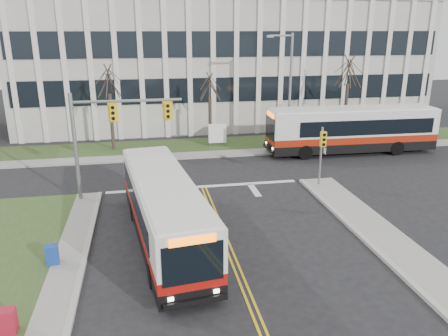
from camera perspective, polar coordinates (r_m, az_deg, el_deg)
ground at (r=20.14m, az=0.57°, el=-10.39°), size 120.00×120.00×0.00m
sidewalk_cross at (r=35.00m, az=3.83°, el=2.07°), size 44.00×1.60×0.14m
building_lawn at (r=37.62m, az=2.78°, el=3.18°), size 44.00×5.00×0.12m
office_building at (r=48.30m, az=-0.45°, el=13.58°), size 40.00×16.00×12.00m
mast_arm_signal at (r=25.24m, az=-15.30°, el=5.13°), size 6.11×0.38×6.20m
signal_pole_near at (r=27.46m, az=12.67°, el=2.54°), size 0.34×0.39×3.80m
signal_pole_far at (r=35.21m, az=7.32°, el=6.13°), size 0.34×0.39×3.80m
streetlight at (r=35.79m, az=8.39°, el=10.64°), size 2.15×0.25×9.20m
directory_sign at (r=36.40m, az=-0.86°, el=4.50°), size 1.50×0.12×2.00m
tree_left at (r=35.75m, az=-14.84°, el=10.76°), size 1.80×1.80×7.70m
tree_mid at (r=36.34m, az=-1.87°, el=10.43°), size 1.80×1.80×6.82m
tree_right at (r=39.65m, az=15.96°, el=11.88°), size 1.80×1.80×8.25m
bus_main at (r=20.28m, az=-7.87°, el=-5.58°), size 3.85×11.65×3.05m
bus_cross at (r=36.15m, az=16.26°, el=4.68°), size 13.32×3.13×3.54m
newspaper_box_blue at (r=19.85m, az=-21.51°, el=-10.64°), size 0.55×0.51×0.95m
newspaper_box_red at (r=16.44m, az=-26.37°, el=-17.63°), size 0.51×0.46×0.95m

